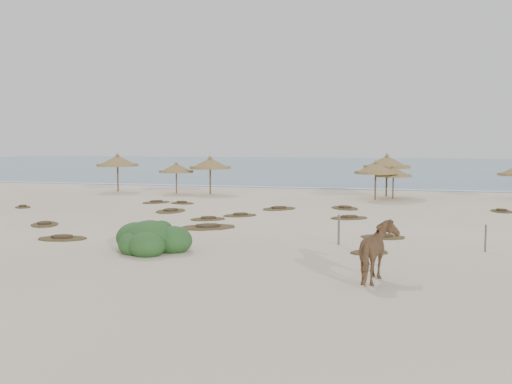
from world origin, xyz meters
TOP-DOWN VIEW (x-y plane):
  - ground at (0.00, 0.00)m, footprint 160.00×160.00m
  - ocean at (0.00, 75.00)m, footprint 200.00×100.00m
  - foam_line at (0.00, 26.00)m, footprint 70.00×0.60m
  - palapa_0 at (-15.97, 18.58)m, footprint 3.41×3.41m
  - palapa_1 at (-10.71, 18.10)m, footprint 3.12×3.12m
  - palapa_2 at (-7.97, 18.17)m, footprint 3.29×3.29m
  - palapa_3 at (4.48, 16.83)m, footprint 3.74×3.74m
  - palapa_4 at (5.16, 19.46)m, footprint 3.48×3.48m
  - palapa_5 at (5.65, 17.83)m, footprint 3.26×3.26m
  - horse at (5.61, -6.83)m, footprint 1.19×2.14m
  - fence_post_near at (3.90, -1.23)m, footprint 0.11×0.11m
  - fence_post_far at (9.19, -1.33)m, footprint 0.08×0.08m
  - bush at (-2.57, -4.23)m, footprint 2.94×2.59m
  - scrub_0 at (-10.29, 0.57)m, footprint 2.06×2.32m
  - scrub_1 at (-6.56, 7.07)m, footprint 1.58×2.41m
  - scrub_2 at (-3.35, 4.35)m, footprint 2.20×2.03m
  - scrub_3 at (3.61, 6.58)m, footprint 2.40×2.16m
  - scrub_4 at (5.51, 0.86)m, footprint 2.00×1.46m
  - scrub_6 at (-9.34, 11.25)m, footprint 2.18×2.36m
  - scrub_7 at (2.96, 11.00)m, footprint 2.35×2.63m
  - scrub_8 at (-16.04, 6.70)m, footprint 1.55×1.60m
  - scrub_9 at (-2.45, 1.69)m, footprint 3.22×2.94m
  - scrub_10 at (11.78, 11.68)m, footprint 1.43×1.93m
  - scrub_11 at (-7.19, -2.73)m, footprint 2.23×1.66m
  - scrub_12 at (5.14, -2.65)m, footprint 1.65×1.41m
  - scrub_13 at (-0.79, 9.74)m, footprint 2.54×2.73m
  - scrub_14 at (-2.17, 6.19)m, footprint 2.22×2.08m
  - scrub_15 at (-7.53, 11.24)m, footprint 1.97×1.59m

SIDE VIEW (x-z plane):
  - ground at x=0.00m, z-range 0.00..0.00m
  - ocean at x=0.00m, z-range 0.00..0.01m
  - foam_line at x=0.00m, z-range 0.00..0.01m
  - scrub_3 at x=3.61m, z-range -0.03..0.13m
  - scrub_14 at x=-2.17m, z-range -0.03..0.13m
  - scrub_0 at x=-10.29m, z-range -0.03..0.13m
  - scrub_6 at x=-9.34m, z-range -0.03..0.13m
  - scrub_7 at x=2.96m, z-range -0.03..0.13m
  - scrub_8 at x=-16.04m, z-range -0.03..0.13m
  - scrub_10 at x=11.78m, z-range -0.03..0.13m
  - scrub_12 at x=5.14m, z-range -0.03..0.13m
  - scrub_1 at x=-6.56m, z-range -0.03..0.13m
  - scrub_2 at x=-3.35m, z-range -0.03..0.13m
  - scrub_4 at x=5.51m, z-range -0.03..0.13m
  - scrub_9 at x=-2.45m, z-range -0.03..0.13m
  - scrub_11 at x=-7.19m, z-range -0.03..0.13m
  - scrub_15 at x=-7.53m, z-range -0.03..0.13m
  - scrub_13 at x=-0.79m, z-range -0.03..0.13m
  - bush at x=-2.57m, z-range -0.23..1.09m
  - fence_post_far at x=9.19m, z-range 0.00..0.99m
  - fence_post_near at x=3.90m, z-range 0.00..1.17m
  - horse at x=5.61m, z-range 0.00..1.72m
  - palapa_5 at x=5.65m, z-range 0.66..3.05m
  - palapa_1 at x=-10.71m, z-range 0.69..3.18m
  - palapa_3 at x=4.48m, z-range 0.76..3.53m
  - palapa_2 at x=-7.97m, z-range 0.82..3.80m
  - palapa_0 at x=-15.97m, z-range 0.86..3.99m
  - palapa_4 at x=5.16m, z-range 0.88..4.08m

